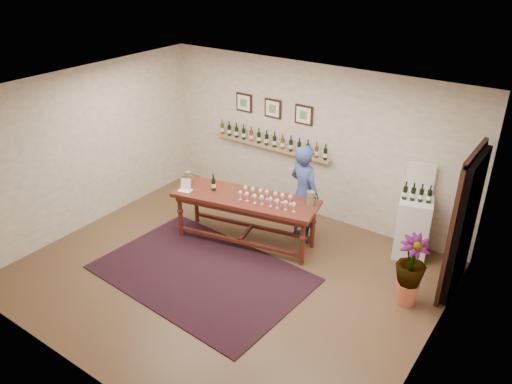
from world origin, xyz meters
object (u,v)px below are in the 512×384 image
Objects in this scene: tasting_table at (245,204)px; potted_plant at (410,271)px; person at (304,193)px; display_pedestal at (413,228)px.

potted_plant is (2.82, -0.01, -0.18)m from tasting_table.
person is (-2.09, 0.67, 0.31)m from potted_plant.
person is at bearing -162.01° from display_pedestal.
tasting_table is 1.47× the size of person.
potted_plant is 0.55× the size of person.
display_pedestal is at bearing -144.67° from person.
potted_plant is at bearing -72.29° from display_pedestal.
display_pedestal is 1.82m from person.
potted_plant is 2.22m from person.
potted_plant reaches higher than tasting_table.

